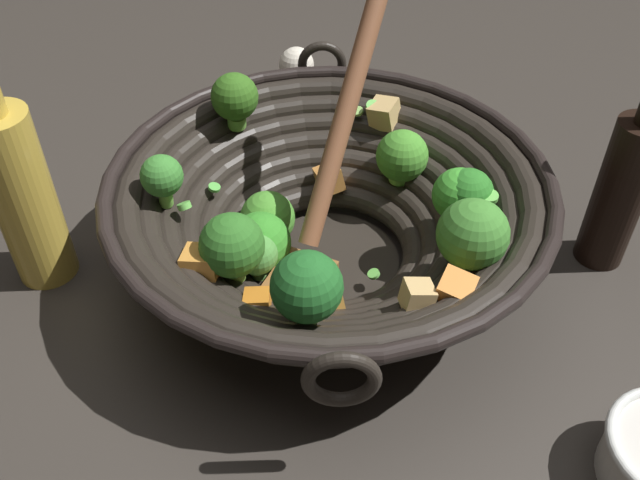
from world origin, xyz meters
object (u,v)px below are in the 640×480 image
at_px(cooking_oil_bottle, 22,193).
at_px(garlic_bulb, 297,65).
at_px(wok, 329,211).
at_px(soy_sauce_bottle, 622,188).

height_order(cooking_oil_bottle, garlic_bulb, cooking_oil_bottle).
height_order(wok, soy_sauce_bottle, wok).
bearing_deg(garlic_bulb, soy_sauce_bottle, 166.68).
relative_size(soy_sauce_bottle, garlic_bulb, 4.41).
bearing_deg(soy_sauce_bottle, wok, 38.66).
height_order(wok, cooking_oil_bottle, wok).
bearing_deg(soy_sauce_bottle, garlic_bulb, -13.32).
distance_m(wok, cooking_oil_bottle, 0.27).
distance_m(cooking_oil_bottle, garlic_bulb, 0.44).
bearing_deg(garlic_bulb, cooking_oil_bottle, 92.73).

